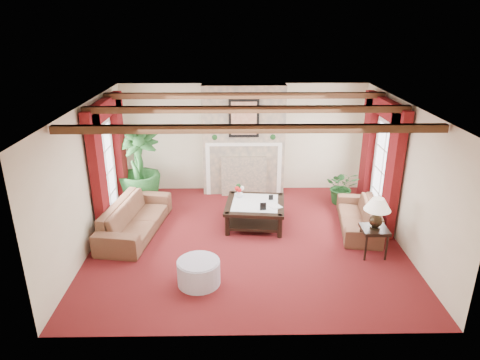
{
  "coord_description": "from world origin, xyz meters",
  "views": [
    {
      "loc": [
        -0.25,
        -7.58,
        4.21
      ],
      "look_at": [
        -0.12,
        0.4,
        1.13
      ],
      "focal_mm": 32.0,
      "sensor_mm": 36.0,
      "label": 1
    }
  ],
  "objects_px": {
    "sofa_right": "(359,212)",
    "side_table": "(373,241)",
    "sofa_left": "(135,213)",
    "potted_palm": "(140,183)",
    "coffee_table": "(255,214)",
    "ottoman": "(199,272)"
  },
  "relations": [
    {
      "from": "sofa_right",
      "to": "side_table",
      "type": "height_order",
      "value": "sofa_right"
    },
    {
      "from": "coffee_table",
      "to": "ottoman",
      "type": "distance_m",
      "value": 2.39
    },
    {
      "from": "sofa_right",
      "to": "ottoman",
      "type": "xyz_separation_m",
      "value": [
        -3.21,
        -1.95,
        -0.16
      ]
    },
    {
      "from": "coffee_table",
      "to": "ottoman",
      "type": "relative_size",
      "value": 1.71
    },
    {
      "from": "side_table",
      "to": "ottoman",
      "type": "xyz_separation_m",
      "value": [
        -3.18,
        -0.87,
        -0.07
      ]
    },
    {
      "from": "potted_palm",
      "to": "ottoman",
      "type": "xyz_separation_m",
      "value": [
        1.62,
        -3.33,
        -0.3
      ]
    },
    {
      "from": "sofa_left",
      "to": "coffee_table",
      "type": "distance_m",
      "value": 2.51
    },
    {
      "from": "sofa_left",
      "to": "potted_palm",
      "type": "xyz_separation_m",
      "value": [
        -0.19,
        1.5,
        0.06
      ]
    },
    {
      "from": "sofa_left",
      "to": "coffee_table",
      "type": "height_order",
      "value": "sofa_left"
    },
    {
      "from": "sofa_left",
      "to": "sofa_right",
      "type": "bearing_deg",
      "value": -79.91
    },
    {
      "from": "sofa_right",
      "to": "ottoman",
      "type": "distance_m",
      "value": 3.76
    },
    {
      "from": "sofa_right",
      "to": "coffee_table",
      "type": "height_order",
      "value": "sofa_right"
    },
    {
      "from": "sofa_right",
      "to": "ottoman",
      "type": "bearing_deg",
      "value": -50.42
    },
    {
      "from": "potted_palm",
      "to": "ottoman",
      "type": "distance_m",
      "value": 3.72
    },
    {
      "from": "potted_palm",
      "to": "side_table",
      "type": "xyz_separation_m",
      "value": [
        4.81,
        -2.47,
        -0.23
      ]
    },
    {
      "from": "sofa_left",
      "to": "ottoman",
      "type": "xyz_separation_m",
      "value": [
        1.44,
        -1.83,
        -0.23
      ]
    },
    {
      "from": "coffee_table",
      "to": "ottoman",
      "type": "bearing_deg",
      "value": -109.76
    },
    {
      "from": "potted_palm",
      "to": "ottoman",
      "type": "height_order",
      "value": "potted_palm"
    },
    {
      "from": "potted_palm",
      "to": "side_table",
      "type": "relative_size",
      "value": 3.28
    },
    {
      "from": "sofa_left",
      "to": "coffee_table",
      "type": "xyz_separation_m",
      "value": [
        2.48,
        0.32,
        -0.19
      ]
    },
    {
      "from": "sofa_right",
      "to": "coffee_table",
      "type": "xyz_separation_m",
      "value": [
        -2.17,
        0.21,
        -0.12
      ]
    },
    {
      "from": "sofa_left",
      "to": "sofa_right",
      "type": "relative_size",
      "value": 1.19
    }
  ]
}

